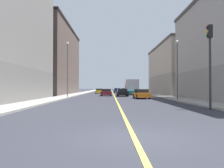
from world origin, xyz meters
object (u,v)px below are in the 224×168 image
Objects in this scene: car_teal at (131,92)px; car_blue at (117,91)px; building_left_mid at (179,70)px; car_yellow at (99,91)px; car_silver at (124,90)px; street_lamp_right_near at (68,64)px; car_orange at (141,94)px; street_lamp_left_near at (177,63)px; traffic_light_left_near at (210,55)px; car_black at (122,93)px; building_right_midblock at (49,61)px; box_truck at (132,87)px; car_maroon at (106,92)px.

car_blue is at bearing 97.69° from car_teal.
building_left_mid is 11.75m from car_teal.
car_silver is (7.31, 18.41, 0.02)m from car_yellow.
building_left_mid is 25.00m from street_lamp_right_near.
street_lamp_right_near is at bearing -147.44° from building_left_mid.
street_lamp_right_near is 12.02m from car_orange.
street_lamp_left_near is 6.86m from car_orange.
car_teal is at bearing -90.92° from car_silver.
traffic_light_left_near reaches higher than car_silver.
street_lamp_right_near is at bearing -150.52° from car_black.
car_teal is at bearing -12.81° from building_right_midblock.
car_orange is 0.68× the size of box_truck.
car_blue is at bearing 96.22° from traffic_light_left_near.
building_left_mid is at bearing -47.03° from car_blue.
building_left_mid is at bearing 23.89° from car_maroon.
building_left_mid reaches higher than box_truck.
box_truck reaches higher than car_yellow.
building_right_midblock is at bearing 133.12° from street_lamp_left_near.
car_orange is at bearing -74.45° from car_black.
street_lamp_left_near is 31.97m from car_yellow.
box_truck is (0.14, 15.55, 0.99)m from car_orange.
car_black is 1.00× the size of car_blue.
car_silver is 13.87m from car_blue.
traffic_light_left_near is 26.59m from car_maroon.
street_lamp_left_near is 1.58× the size of car_black.
street_lamp_left_near is 1.55× the size of car_orange.
building_right_midblock is 25.96m from car_orange.
car_maroon is at bearing 49.32° from street_lamp_right_near.
car_black is at bearing -33.17° from car_maroon.
car_blue reaches higher than car_black.
car_yellow is 1.09× the size of car_teal.
traffic_light_left_near is 0.84× the size of street_lamp_left_near.
box_truck reaches higher than car_teal.
car_teal is 14.10m from car_orange.
car_yellow is at bearing 126.06° from box_truck.
car_blue is 14.92m from box_truck.
street_lamp_left_near is at bearing 84.74° from traffic_light_left_near.
car_silver is at bearing 92.25° from traffic_light_left_near.
car_silver is at bearing 55.52° from building_right_midblock.
car_yellow is (-9.65, 40.94, -3.21)m from traffic_light_left_near.
car_maroon is at bearing -33.57° from building_right_midblock.
car_yellow is 1.06× the size of car_silver.
street_lamp_left_near is 1.72× the size of car_maroon.
building_left_mid is 2.69× the size of street_lamp_right_near.
car_silver is (11.00, 40.73, -4.44)m from street_lamp_right_near.
street_lamp_left_near is at bearing -27.85° from street_lamp_right_near.
car_silver is 34.47m from car_maroon.
street_lamp_right_near reaches higher than car_silver.
building_right_midblock reaches higher than car_teal.
traffic_light_left_near is 1.31× the size of car_orange.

